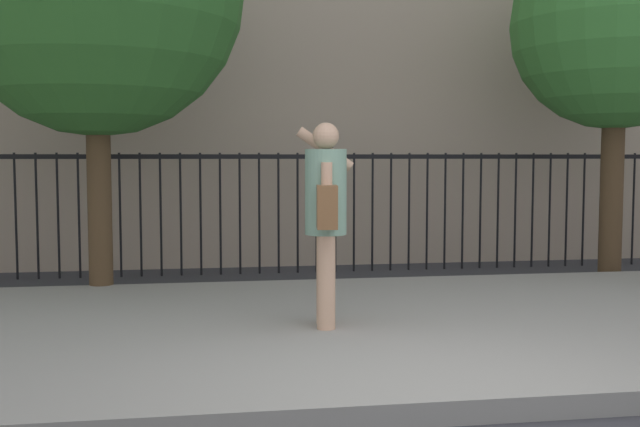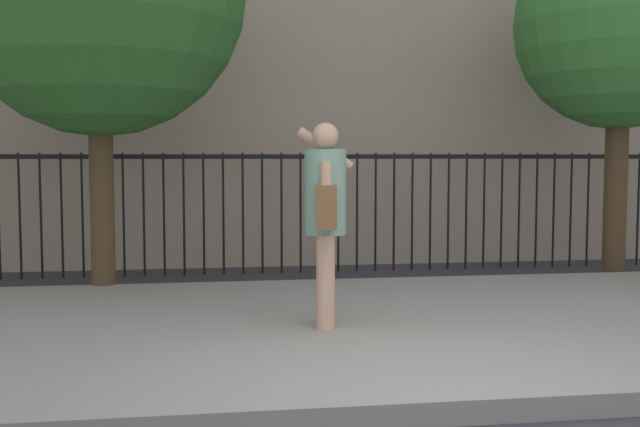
# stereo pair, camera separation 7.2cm
# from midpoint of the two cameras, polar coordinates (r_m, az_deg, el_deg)

# --- Properties ---
(ground_plane) EXTENTS (60.00, 60.00, 0.00)m
(ground_plane) POSITION_cam_midpoint_polar(r_m,az_deg,el_deg) (4.59, 9.46, -15.53)
(ground_plane) COLOR #333338
(sidewalk) EXTENTS (28.00, 4.40, 0.15)m
(sidewalk) POSITION_cam_midpoint_polar(r_m,az_deg,el_deg) (6.61, 3.32, -8.62)
(sidewalk) COLOR gray
(sidewalk) RESTS_ON ground
(iron_fence) EXTENTS (12.03, 0.04, 1.60)m
(iron_fence) POSITION_cam_midpoint_polar(r_m,az_deg,el_deg) (10.10, -1.18, 1.29)
(iron_fence) COLOR black
(iron_fence) RESTS_ON ground
(pedestrian_on_phone) EXTENTS (0.49, 0.68, 1.68)m
(pedestrian_on_phone) POSITION_cam_midpoint_polar(r_m,az_deg,el_deg) (6.18, 0.12, 0.34)
(pedestrian_on_phone) COLOR tan
(pedestrian_on_phone) RESTS_ON sidewalk
(street_tree_near) EXTENTS (2.58, 2.58, 4.46)m
(street_tree_near) POSITION_cam_midpoint_polar(r_m,az_deg,el_deg) (10.25, 21.19, 13.01)
(street_tree_near) COLOR #4C3823
(street_tree_near) RESTS_ON ground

